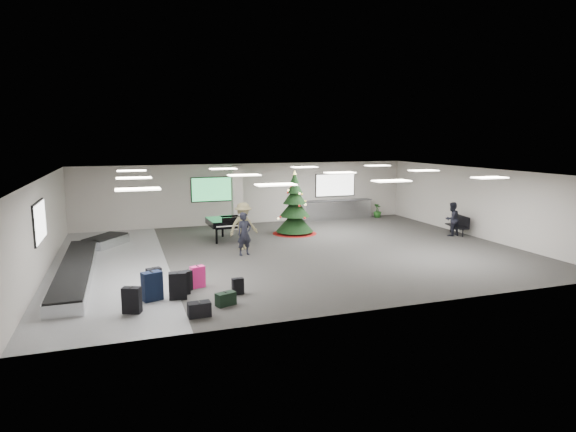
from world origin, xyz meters
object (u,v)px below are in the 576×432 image
object	(u,v)px
traveler_bench	(452,219)
potted_plant_left	(299,217)
grand_piano	(226,222)
bench	(459,224)
traveler_b	(243,226)
traveler_a	(244,234)
service_counter	(337,209)
potted_plant_right	(377,210)
baggage_carousel	(83,263)
pink_suitcase	(198,277)
christmas_tree	(295,212)

from	to	relation	value
traveler_bench	potted_plant_left	size ratio (longest dim) A/B	2.04
grand_piano	bench	bearing A→B (deg)	-14.56
traveler_b	traveler_a	bearing A→B (deg)	-116.43
service_counter	potted_plant_right	world-z (taller)	service_counter
grand_piano	potted_plant_left	distance (m)	5.19
bench	traveler_b	world-z (taller)	traveler_b
baggage_carousel	potted_plant_right	size ratio (longest dim) A/B	11.98
service_counter	potted_plant_right	distance (m)	2.45
traveler_bench	potted_plant_left	distance (m)	7.70
pink_suitcase	traveler_b	xyz separation A→B (m)	(2.56, 4.53, 0.64)
traveler_bench	potted_plant_left	bearing A→B (deg)	-53.93
pink_suitcase	christmas_tree	size ratio (longest dim) A/B	0.23
service_counter	traveler_bench	distance (m)	6.81
baggage_carousel	pink_suitcase	size ratio (longest dim) A/B	14.18
traveler_b	potted_plant_right	xyz separation A→B (m)	(9.23, 5.33, -0.57)
potted_plant_right	bench	bearing A→B (deg)	-78.29
traveler_a	traveler_bench	bearing A→B (deg)	-11.92
service_counter	traveler_b	bearing A→B (deg)	-140.51
grand_piano	baggage_carousel	bearing A→B (deg)	-153.09
traveler_a	traveler_bench	size ratio (longest dim) A/B	1.06
grand_piano	traveler_bench	world-z (taller)	traveler_bench
traveler_b	potted_plant_right	size ratio (longest dim) A/B	2.40
potted_plant_right	potted_plant_left	bearing A→B (deg)	-172.78
service_counter	christmas_tree	bearing A→B (deg)	-139.42
bench	traveler_bench	xyz separation A→B (m)	(-0.52, -0.15, 0.28)
baggage_carousel	traveler_a	world-z (taller)	traveler_a
traveler_bench	christmas_tree	bearing A→B (deg)	-35.11
pink_suitcase	grand_piano	bearing A→B (deg)	54.79
baggage_carousel	potted_plant_left	world-z (taller)	potted_plant_left
grand_piano	traveler_b	distance (m)	2.08
pink_suitcase	christmas_tree	world-z (taller)	christmas_tree
potted_plant_left	potted_plant_right	distance (m)	5.10
service_counter	christmas_tree	xyz separation A→B (m)	(-3.69, -3.16, 0.49)
christmas_tree	traveler_a	size ratio (longest dim) A/B	1.79
bench	potted_plant_right	size ratio (longest dim) A/B	1.88
christmas_tree	potted_plant_left	xyz separation A→B (m)	(1.06, 2.25, -0.65)
traveler_b	potted_plant_right	bearing A→B (deg)	15.18
service_counter	potted_plant_right	xyz separation A→B (m)	(2.43, -0.27, -0.14)
baggage_carousel	service_counter	xyz separation A→B (m)	(12.84, 6.73, 0.33)
traveler_b	potted_plant_left	xyz separation A→B (m)	(4.17, 4.69, -0.58)
pink_suitcase	traveler_bench	bearing A→B (deg)	1.95
bench	traveler_a	world-z (taller)	traveler_a
service_counter	potted_plant_left	xyz separation A→B (m)	(-2.63, -0.91, -0.16)
potted_plant_right	service_counter	bearing A→B (deg)	173.56
bench	christmas_tree	bearing A→B (deg)	169.82
grand_piano	potted_plant_left	size ratio (longest dim) A/B	2.59
baggage_carousel	potted_plant_left	xyz separation A→B (m)	(10.21, 5.82, 0.18)
potted_plant_left	potted_plant_right	bearing A→B (deg)	7.22
grand_piano	potted_plant_right	xyz separation A→B (m)	(9.51, 3.28, -0.40)
traveler_b	baggage_carousel	bearing A→B (deg)	175.75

